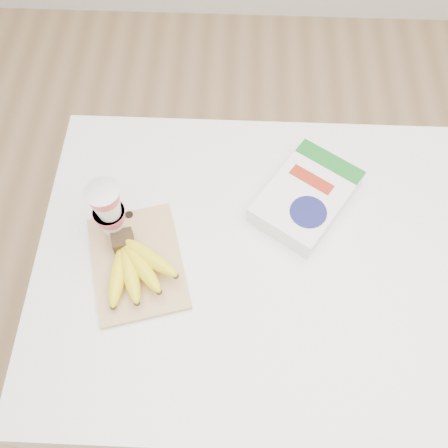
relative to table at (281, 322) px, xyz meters
name	(u,v)px	position (x,y,z in m)	size (l,w,h in m)	color
room	(340,141)	(0.00, 0.00, 0.89)	(4.00, 4.00, 4.00)	tan
table	(281,322)	(0.00, 0.00, 0.00)	(1.22, 0.81, 0.92)	white
cutting_board	(138,263)	(-0.37, -0.03, 0.47)	(0.20, 0.27, 0.01)	#DEAB79
bananas	(134,265)	(-0.37, -0.05, 0.50)	(0.17, 0.19, 0.07)	#382816
yogurt_stack	(109,210)	(-0.43, 0.05, 0.57)	(0.08, 0.08, 0.17)	white
cereal_box	(306,196)	(0.01, 0.15, 0.49)	(0.28, 0.31, 0.06)	white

